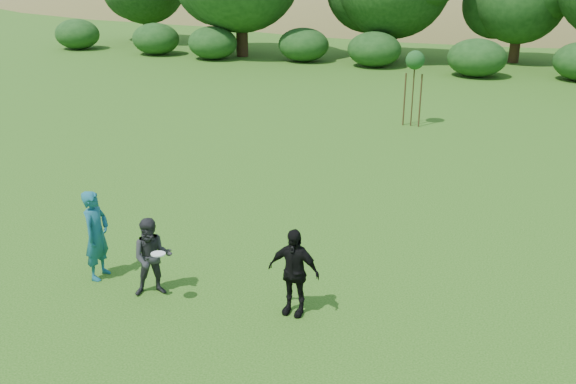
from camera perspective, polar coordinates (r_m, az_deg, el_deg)
name	(u,v)px	position (r m, az deg, el deg)	size (l,w,h in m)	color
ground	(230,295)	(12.73, -5.22, -9.10)	(120.00, 120.00, 0.00)	#19470C
player_teal	(97,235)	(13.49, -16.66, -3.67)	(0.68, 0.45, 1.88)	#17586A
player_grey	(152,257)	(12.62, -11.97, -5.70)	(0.77, 0.60, 1.59)	#27282A
player_black	(294,272)	(11.71, 0.49, -7.11)	(0.99, 0.41, 1.69)	black
frisbee	(158,254)	(12.08, -11.47, -5.41)	(0.27, 0.27, 0.05)	white
sapling	(415,62)	(24.59, 11.22, 11.25)	(0.70, 0.70, 2.85)	#382815
hillside	(493,114)	(80.50, 17.78, 6.63)	(150.00, 72.00, 52.00)	olive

